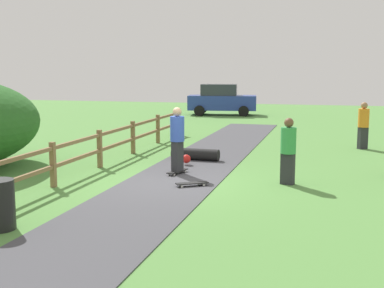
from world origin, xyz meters
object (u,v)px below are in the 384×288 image
object	(u,v)px
skateboard_loose	(192,183)
bystander_orange	(363,123)
skater_riding	(177,137)
parked_car_blue	(221,100)
bystander_green	(288,148)
skater_fallen	(195,155)

from	to	relation	value
skateboard_loose	bystander_orange	xyz separation A→B (m)	(4.33, 7.35, 0.83)
skater_riding	skateboard_loose	bearing A→B (deg)	-59.69
bystander_orange	parked_car_blue	distance (m)	14.41
skateboard_loose	bystander_green	distance (m)	2.52
skater_riding	skateboard_loose	size ratio (longest dim) A/B	2.31
skater_fallen	bystander_green	xyz separation A→B (m)	(3.06, -2.51, 0.70)
parked_car_blue	skateboard_loose	bearing A→B (deg)	-80.06
bystander_green	parked_car_blue	distance (m)	19.42
skater_fallen	parked_car_blue	distance (m)	16.30
skater_riding	skateboard_loose	world-z (taller)	skater_riding
skater_fallen	bystander_orange	bearing A→B (deg)	37.16
skateboard_loose	bystander_green	xyz separation A→B (m)	(2.21, 0.91, 0.82)
bystander_orange	parked_car_blue	bearing A→B (deg)	122.50
bystander_green	parked_car_blue	bearing A→B (deg)	106.84
skateboard_loose	bystander_orange	world-z (taller)	bystander_orange
bystander_green	skater_fallen	bearing A→B (deg)	140.63
skateboard_loose	bystander_green	world-z (taller)	bystander_green
bystander_green	bystander_orange	bearing A→B (deg)	71.76
skater_fallen	bystander_green	world-z (taller)	bystander_green
skateboard_loose	bystander_green	bearing A→B (deg)	22.49
skater_fallen	skateboard_loose	distance (m)	3.53
bystander_orange	parked_car_blue	xyz separation A→B (m)	(-7.74, 12.16, 0.04)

